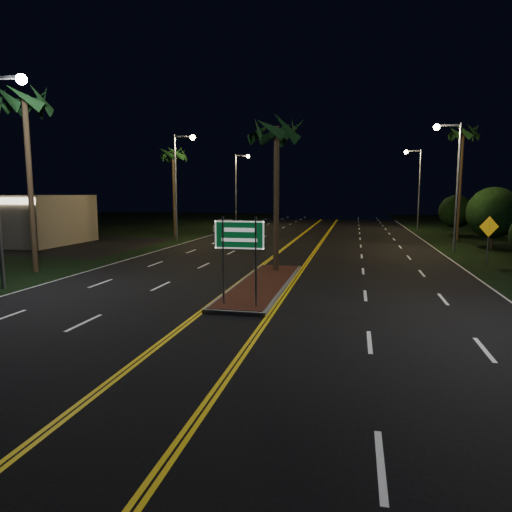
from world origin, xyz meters
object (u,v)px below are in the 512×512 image
(palm_left_far, at_px, (173,154))
(shrub_mid, at_px, (493,213))
(streetlight_right_far, at_px, (416,180))
(car_near, at_px, (247,234))
(streetlight_right_mid, at_px, (452,172))
(palm_left_near, at_px, (25,103))
(palm_right_far, at_px, (463,134))
(median_island, at_px, (263,284))
(palm_median, at_px, (277,131))
(streetlight_left_mid, at_px, (180,175))
(shrub_far, at_px, (456,212))
(highway_sign, at_px, (239,243))
(streetlight_left_far, at_px, (239,181))
(streetlight_left_near, at_px, (2,157))
(car_far, at_px, (224,225))
(warning_sign, at_px, (489,233))

(palm_left_far, relative_size, shrub_mid, 1.90)
(streetlight_right_far, bearing_deg, car_near, -127.77)
(streetlight_right_mid, height_order, palm_left_near, palm_left_near)
(palm_left_near, relative_size, palm_right_far, 0.95)
(streetlight_right_mid, distance_m, car_near, 15.81)
(median_island, height_order, palm_median, palm_median)
(streetlight_left_mid, distance_m, shrub_mid, 24.79)
(car_near, bearing_deg, palm_right_far, 31.57)
(median_island, bearing_deg, shrub_far, 64.55)
(highway_sign, relative_size, streetlight_right_far, 0.36)
(highway_sign, xyz_separation_m, streetlight_left_far, (-10.61, 41.20, 3.25))
(streetlight_left_near, relative_size, streetlight_left_mid, 1.00)
(streetlight_right_far, bearing_deg, palm_left_far, -149.12)
(shrub_far, height_order, car_far, shrub_far)
(shrub_far, height_order, car_near, shrub_far)
(streetlight_right_mid, relative_size, car_far, 1.87)
(median_island, relative_size, streetlight_right_mid, 1.14)
(palm_right_far, bearing_deg, car_far, 171.43)
(streetlight_left_far, xyz_separation_m, palm_left_near, (-1.89, -36.00, 3.02))
(streetlight_left_far, xyz_separation_m, streetlight_right_mid, (21.23, -22.00, 0.00))
(streetlight_left_mid, relative_size, palm_left_near, 0.92)
(highway_sign, height_order, car_far, highway_sign)
(shrub_far, bearing_deg, palm_right_far, -99.46)
(palm_median, height_order, palm_right_far, palm_right_far)
(palm_left_near, height_order, shrub_far, palm_left_near)
(median_island, bearing_deg, car_far, 109.72)
(car_near, bearing_deg, car_far, 123.06)
(streetlight_left_mid, bearing_deg, streetlight_right_far, 40.30)
(shrub_mid, height_order, car_far, shrub_mid)
(palm_left_far, bearing_deg, palm_median, -53.82)
(median_island, distance_m, palm_left_far, 25.76)
(median_island, height_order, car_near, car_near)
(palm_right_far, bearing_deg, shrub_mid, -78.69)
(palm_left_far, height_order, shrub_mid, palm_left_far)
(median_island, distance_m, palm_left_near, 15.20)
(median_island, relative_size, palm_left_near, 1.05)
(streetlight_right_far, relative_size, warning_sign, 3.18)
(car_near, height_order, car_far, car_near)
(streetlight_left_mid, distance_m, palm_left_far, 5.01)
(palm_left_near, bearing_deg, car_near, 61.07)
(streetlight_left_mid, height_order, streetlight_right_mid, same)
(shrub_mid, bearing_deg, palm_left_near, -148.88)
(palm_left_near, xyz_separation_m, palm_left_far, (-0.30, 20.00, -0.93))
(streetlight_left_mid, distance_m, shrub_far, 27.40)
(streetlight_left_near, distance_m, palm_left_far, 24.19)
(highway_sign, height_order, palm_right_far, palm_right_far)
(streetlight_left_mid, xyz_separation_m, car_near, (6.16, -1.44, -4.77))
(palm_right_far, bearing_deg, palm_left_near, -138.99)
(palm_right_far, xyz_separation_m, car_near, (-17.25, -7.44, -8.26))
(palm_median, relative_size, palm_left_near, 0.85)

